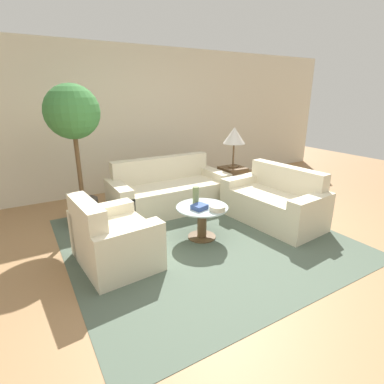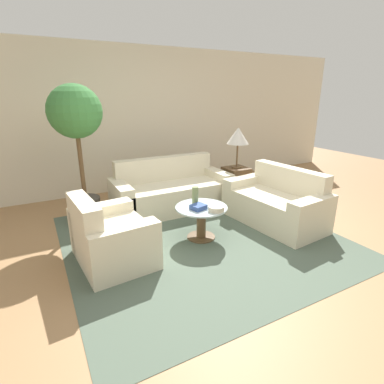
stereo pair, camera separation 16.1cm
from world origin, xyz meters
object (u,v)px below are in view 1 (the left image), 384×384
at_px(vase, 196,196).
at_px(bowl, 217,208).
at_px(armchair, 111,241).
at_px(book_stack, 199,207).
at_px(sofa_main, 168,192).
at_px(table_lamp, 234,136).
at_px(potted_plant, 74,129).
at_px(coffee_table, 202,218).
at_px(loveseat, 275,203).

bearing_deg(vase, bowl, -68.60).
height_order(armchair, book_stack, armchair).
distance_m(vase, bowl, 0.34).
height_order(sofa_main, armchair, sofa_main).
bearing_deg(table_lamp, bowl, -133.81).
xyz_separation_m(potted_plant, vase, (1.17, -1.11, -0.80)).
bearing_deg(bowl, vase, 111.40).
relative_size(potted_plant, vase, 8.05).
xyz_separation_m(table_lamp, book_stack, (-1.40, -1.14, -0.63)).
relative_size(armchair, table_lamp, 1.44).
bearing_deg(table_lamp, book_stack, -140.86).
bearing_deg(potted_plant, vase, -43.46).
bearing_deg(sofa_main, coffee_table, -94.56).
distance_m(potted_plant, bowl, 2.11).
relative_size(sofa_main, loveseat, 1.25).
relative_size(loveseat, potted_plant, 0.77).
height_order(loveseat, vase, loveseat).
xyz_separation_m(table_lamp, potted_plant, (-2.53, 0.13, 0.26)).
bearing_deg(loveseat, coffee_table, -98.87).
height_order(vase, book_stack, vase).
bearing_deg(armchair, coffee_table, -93.74).
bearing_deg(armchair, sofa_main, -51.94).
xyz_separation_m(table_lamp, bowl, (-1.24, -1.29, -0.63)).
relative_size(loveseat, vase, 6.23).
height_order(loveseat, book_stack, loveseat).
xyz_separation_m(bowl, book_stack, (-0.16, 0.15, -0.00)).
bearing_deg(loveseat, sofa_main, -143.37).
xyz_separation_m(loveseat, coffee_table, (-1.21, 0.07, 0.01)).
bearing_deg(sofa_main, book_stack, -97.82).
distance_m(sofa_main, loveseat, 1.66).
bearing_deg(coffee_table, bowl, -67.30).
relative_size(vase, book_stack, 1.18).
xyz_separation_m(coffee_table, bowl, (0.09, -0.21, 0.18)).
bearing_deg(bowl, sofa_main, 89.74).
distance_m(loveseat, vase, 1.28).
relative_size(sofa_main, book_stack, 9.15).
bearing_deg(potted_plant, book_stack, -48.21).
distance_m(potted_plant, vase, 1.80).
distance_m(armchair, book_stack, 1.12).
bearing_deg(vase, coffee_table, -71.35).
xyz_separation_m(vase, bowl, (0.12, -0.31, -0.09)).
xyz_separation_m(loveseat, table_lamp, (0.12, 1.16, 0.82)).
bearing_deg(loveseat, table_lamp, 168.72).
relative_size(coffee_table, table_lamp, 0.95).
distance_m(armchair, vase, 1.19).
distance_m(coffee_table, vase, 0.29).
distance_m(table_lamp, potted_plant, 2.55).
distance_m(loveseat, table_lamp, 1.42).
height_order(sofa_main, vase, sofa_main).
xyz_separation_m(loveseat, book_stack, (-1.28, 0.02, 0.19)).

